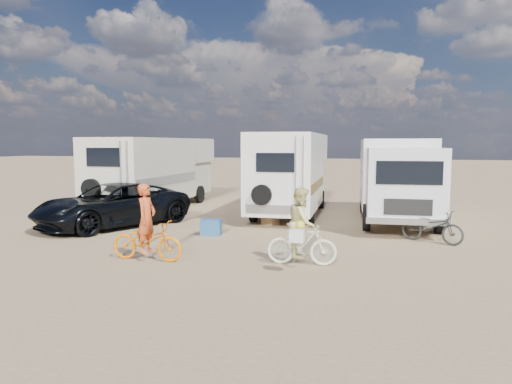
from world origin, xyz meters
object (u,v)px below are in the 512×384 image
(box_truck, at_px, (397,180))
(rider_man, at_px, (147,226))
(rider_woman, at_px, (302,231))
(dark_suv, at_px, (112,205))
(bike_parked, at_px, (432,226))
(bike_man, at_px, (147,241))
(crate, at_px, (270,219))
(bike_woman, at_px, (302,244))
(rv_left, at_px, (155,174))
(cooler, at_px, (211,227))
(rv_main, at_px, (291,174))

(box_truck, height_order, rider_man, box_truck)
(box_truck, relative_size, rider_woman, 4.35)
(rider_woman, bearing_deg, dark_suv, 61.18)
(rider_man, distance_m, bike_parked, 7.27)
(box_truck, relative_size, bike_man, 3.85)
(bike_parked, relative_size, crate, 3.87)
(box_truck, height_order, bike_woman, box_truck)
(box_truck, xyz_separation_m, rider_man, (-5.27, -7.08, -0.60))
(crate, bearing_deg, rider_man, -105.37)
(dark_suv, height_order, bike_man, dark_suv)
(rv_left, relative_size, rider_woman, 4.75)
(box_truck, xyz_separation_m, dark_suv, (-8.51, -3.57, -0.69))
(cooler, bearing_deg, bike_woman, -47.92)
(dark_suv, xyz_separation_m, cooler, (3.51, -0.44, -0.45))
(rv_main, xyz_separation_m, cooler, (-1.30, -4.46, -1.24))
(rv_main, distance_m, cooler, 4.81)
(rider_woman, bearing_deg, bike_parked, -46.33)
(rider_man, height_order, cooler, rider_man)
(rv_main, height_order, bike_man, rv_main)
(box_truck, xyz_separation_m, bike_woman, (-1.91, -6.48, -0.92))
(dark_suv, xyz_separation_m, rider_man, (3.23, -3.51, 0.09))
(rv_left, height_order, rider_woman, rv_left)
(dark_suv, xyz_separation_m, bike_parked, (9.42, 0.30, -0.24))
(dark_suv, relative_size, bike_woman, 3.24)
(box_truck, distance_m, dark_suv, 9.25)
(box_truck, bearing_deg, rider_man, -131.97)
(box_truck, height_order, rider_woman, box_truck)
(box_truck, xyz_separation_m, crate, (-3.85, -1.89, -1.20))
(dark_suv, bearing_deg, cooler, 17.80)
(dark_suv, height_order, crate, dark_suv)
(rv_left, height_order, crate, rv_left)
(rv_main, xyz_separation_m, bike_man, (-1.58, -7.53, -1.02))
(bike_man, bearing_deg, rider_man, -0.00)
(dark_suv, xyz_separation_m, crate, (4.66, 1.68, -0.51))
(rider_woman, bearing_deg, crate, 17.84)
(bike_man, distance_m, crate, 5.39)
(rv_main, xyz_separation_m, bike_woman, (1.79, -6.93, -1.01))
(rv_main, distance_m, bike_woman, 7.23)
(rv_left, xyz_separation_m, bike_man, (3.92, -7.51, -0.95))
(bike_woman, xyz_separation_m, cooler, (-3.09, 2.48, -0.23))
(bike_woman, bearing_deg, rv_main, 9.44)
(dark_suv, bearing_deg, bike_man, -22.45)
(rider_woman, xyz_separation_m, bike_parked, (2.82, 3.21, -0.31))
(crate, bearing_deg, bike_man, -105.37)
(bike_man, distance_m, rider_woman, 3.43)
(rv_left, distance_m, cooler, 6.22)
(rv_main, relative_size, rider_man, 4.06)
(box_truck, bearing_deg, bike_parked, -79.70)
(cooler, distance_m, crate, 2.41)
(dark_suv, bearing_deg, rider_woman, 1.07)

